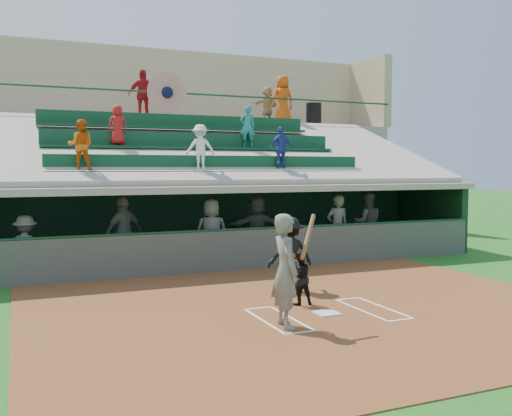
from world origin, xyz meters
name	(u,v)px	position (x,y,z in m)	size (l,w,h in m)	color
ground	(327,315)	(0.00, 0.00, 0.00)	(100.00, 100.00, 0.00)	#195417
dirt_slab	(314,308)	(0.00, 0.50, 0.01)	(11.00, 9.00, 0.02)	brown
home_plate	(327,313)	(0.00, 0.00, 0.04)	(0.43, 0.43, 0.03)	silver
batters_box_chalk	(327,314)	(0.00, 0.00, 0.02)	(2.65, 1.85, 0.01)	white
dugout_floor	(212,261)	(0.00, 6.75, 0.02)	(16.00, 3.50, 0.04)	gray
concourse_slab	(159,180)	(0.00, 13.50, 2.30)	(20.00, 3.00, 4.60)	gray
grandstand	(178,182)	(-0.01, 10.51, 2.26)	(20.40, 10.40, 7.80)	#494D48
batter_at_plate	(286,270)	(-1.10, -0.49, 1.01)	(0.90, 0.80, 1.97)	#595C57
catcher	(299,278)	(-0.14, 0.86, 0.56)	(0.53, 0.41, 1.09)	black
home_umpire	(290,254)	(0.32, 2.19, 0.84)	(1.06, 0.61, 1.65)	black
dugout_bench	(205,248)	(0.14, 7.89, 0.25)	(14.00, 0.42, 0.42)	olive
dugout_player_a	(26,248)	(-5.16, 5.63, 0.83)	(1.02, 0.59, 1.59)	#565853
dugout_player_b	(124,233)	(-2.70, 6.16, 1.03)	(1.16, 0.48, 1.98)	#5D5F5A
dugout_player_c	(212,232)	(-0.34, 5.81, 0.98)	(0.92, 0.60, 1.88)	#595B56
dugout_player_d	(257,227)	(1.44, 6.77, 0.98)	(1.74, 0.55, 1.88)	#5F615C
dugout_player_e	(337,227)	(3.63, 5.65, 1.00)	(0.70, 0.46, 1.91)	#565854
dugout_player_f	(367,223)	(5.11, 6.24, 1.01)	(0.94, 0.74, 1.94)	#51534F
trash_bin	(314,115)	(6.78, 12.94, 5.10)	(0.67, 0.67, 1.01)	black
concourse_staff_a	(144,95)	(-0.73, 12.74, 5.57)	(1.13, 0.47, 1.94)	#A01215
concourse_staff_b	(283,100)	(4.97, 12.32, 5.60)	(0.98, 0.64, 2.00)	#C3410B
concourse_staff_c	(267,106)	(4.53, 12.94, 5.40)	(1.49, 0.47, 1.60)	tan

